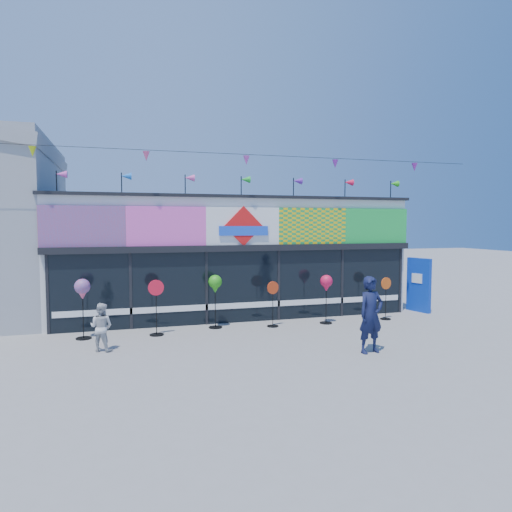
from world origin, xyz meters
name	(u,v)px	position (x,y,z in m)	size (l,w,h in m)	color
ground	(278,350)	(0.00, 0.00, 0.00)	(80.00, 80.00, 0.00)	gray
kite_shop	(226,254)	(0.00, 5.94, 2.05)	(16.00, 5.70, 5.31)	silver
blue_sign	(419,285)	(6.54, 3.34, 0.98)	(0.40, 0.98, 1.94)	#0B37B2
spinner_0	(82,291)	(-4.79, 2.54, 1.34)	(0.42, 0.42, 1.67)	black
spinner_1	(156,306)	(-2.82, 2.40, 0.84)	(0.45, 0.40, 1.59)	black
spinner_2	(215,285)	(-1.03, 2.84, 1.30)	(0.41, 0.41, 1.63)	black
spinner_3	(273,303)	(0.70, 2.51, 0.74)	(0.39, 0.36, 1.41)	black
spinner_4	(326,285)	(2.48, 2.46, 1.24)	(0.39, 0.39, 1.56)	black
spinner_5	(386,297)	(4.64, 2.47, 0.74)	(0.39, 0.36, 1.40)	black
adult_man	(371,315)	(2.11, -0.89, 0.94)	(0.69, 0.45, 1.89)	#111737
child	(101,327)	(-4.26, 1.13, 0.60)	(0.59, 0.34, 1.21)	silver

